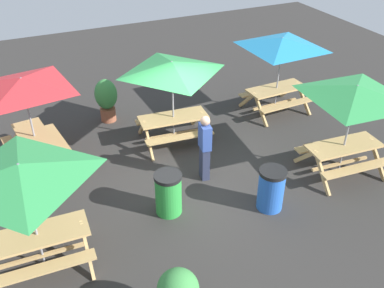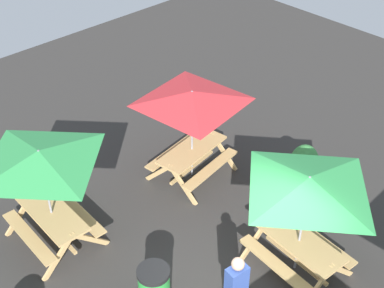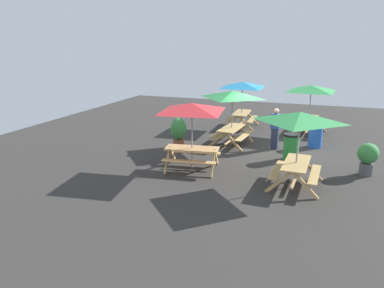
{
  "view_description": "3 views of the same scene",
  "coord_description": "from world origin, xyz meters",
  "px_view_note": "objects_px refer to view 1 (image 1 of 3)",
  "views": [
    {
      "loc": [
        -3.46,
        -7.74,
        6.24
      ],
      "look_at": [
        -0.04,
        -0.2,
        0.9
      ],
      "focal_mm": 40.0,
      "sensor_mm": 36.0,
      "label": 1
    },
    {
      "loc": [
        3.84,
        -4.87,
        8.13
      ],
      "look_at": [
        -3.3,
        1.91,
        0.9
      ],
      "focal_mm": 50.0,
      "sensor_mm": 36.0,
      "label": 2
    },
    {
      "loc": [
        -14.77,
        -2.26,
        4.31
      ],
      "look_at": [
        -3.3,
        1.91,
        0.9
      ],
      "focal_mm": 35.0,
      "sensor_mm": 36.0,
      "label": 3
    }
  ],
  "objects_px": {
    "picnic_table_3": "(281,48)",
    "trash_bin_green": "(168,193)",
    "picnic_table_2": "(355,98)",
    "person_standing": "(205,146)",
    "trash_bin_blue": "(271,189)",
    "picnic_table_0": "(172,73)",
    "picnic_table_1": "(24,90)",
    "potted_plant_1": "(106,98)",
    "picnic_table_4": "(22,179)"
  },
  "relations": [
    {
      "from": "picnic_table_3",
      "to": "trash_bin_green",
      "type": "distance_m",
      "value": 5.69
    },
    {
      "from": "picnic_table_2",
      "to": "person_standing",
      "type": "relative_size",
      "value": 1.69
    },
    {
      "from": "trash_bin_blue",
      "to": "trash_bin_green",
      "type": "height_order",
      "value": "same"
    },
    {
      "from": "picnic_table_0",
      "to": "picnic_table_1",
      "type": "distance_m",
      "value": 3.49
    },
    {
      "from": "picnic_table_1",
      "to": "trash_bin_blue",
      "type": "xyz_separation_m",
      "value": [
        4.33,
        -3.85,
        -1.49
      ]
    },
    {
      "from": "picnic_table_0",
      "to": "person_standing",
      "type": "xyz_separation_m",
      "value": [
        0.04,
        -1.8,
        -1.1
      ]
    },
    {
      "from": "picnic_table_1",
      "to": "person_standing",
      "type": "xyz_separation_m",
      "value": [
        3.5,
        -2.31,
        -1.1
      ]
    },
    {
      "from": "potted_plant_1",
      "to": "picnic_table_3",
      "type": "bearing_deg",
      "value": -17.71
    },
    {
      "from": "picnic_table_0",
      "to": "picnic_table_1",
      "type": "relative_size",
      "value": 0.83
    },
    {
      "from": "potted_plant_1",
      "to": "person_standing",
      "type": "xyz_separation_m",
      "value": [
        1.35,
        -3.68,
        0.15
      ]
    },
    {
      "from": "potted_plant_1",
      "to": "person_standing",
      "type": "distance_m",
      "value": 3.92
    },
    {
      "from": "picnic_table_3",
      "to": "trash_bin_blue",
      "type": "xyz_separation_m",
      "value": [
        -2.6,
        -3.69,
        -1.49
      ]
    },
    {
      "from": "potted_plant_1",
      "to": "picnic_table_1",
      "type": "bearing_deg",
      "value": -147.61
    },
    {
      "from": "potted_plant_1",
      "to": "person_standing",
      "type": "bearing_deg",
      "value": -69.86
    },
    {
      "from": "picnic_table_2",
      "to": "potted_plant_1",
      "type": "bearing_deg",
      "value": 137.24
    },
    {
      "from": "picnic_table_2",
      "to": "picnic_table_3",
      "type": "relative_size",
      "value": 1.0
    },
    {
      "from": "picnic_table_3",
      "to": "trash_bin_blue",
      "type": "height_order",
      "value": "picnic_table_3"
    },
    {
      "from": "potted_plant_1",
      "to": "trash_bin_blue",
      "type": "bearing_deg",
      "value": -67.35
    },
    {
      "from": "picnic_table_2",
      "to": "picnic_table_3",
      "type": "height_order",
      "value": "same"
    },
    {
      "from": "picnic_table_1",
      "to": "potted_plant_1",
      "type": "bearing_deg",
      "value": -65.8
    },
    {
      "from": "picnic_table_0",
      "to": "potted_plant_1",
      "type": "bearing_deg",
      "value": 129.85
    },
    {
      "from": "picnic_table_2",
      "to": "picnic_table_4",
      "type": "relative_size",
      "value": 1.21
    },
    {
      "from": "picnic_table_0",
      "to": "picnic_table_4",
      "type": "distance_m",
      "value": 4.86
    },
    {
      "from": "picnic_table_0",
      "to": "potted_plant_1",
      "type": "xyz_separation_m",
      "value": [
        -1.3,
        1.87,
        -1.26
      ]
    },
    {
      "from": "picnic_table_4",
      "to": "person_standing",
      "type": "height_order",
      "value": "picnic_table_4"
    },
    {
      "from": "picnic_table_0",
      "to": "trash_bin_blue",
      "type": "distance_m",
      "value": 3.77
    },
    {
      "from": "picnic_table_2",
      "to": "picnic_table_4",
      "type": "xyz_separation_m",
      "value": [
        -7.0,
        -0.03,
        0.0
      ]
    },
    {
      "from": "picnic_table_4",
      "to": "trash_bin_green",
      "type": "xyz_separation_m",
      "value": [
        2.67,
        0.4,
        -1.49
      ]
    },
    {
      "from": "potted_plant_1",
      "to": "person_standing",
      "type": "relative_size",
      "value": 0.77
    },
    {
      "from": "picnic_table_3",
      "to": "trash_bin_green",
      "type": "relative_size",
      "value": 2.88
    },
    {
      "from": "picnic_table_0",
      "to": "picnic_table_1",
      "type": "height_order",
      "value": "same"
    },
    {
      "from": "picnic_table_1",
      "to": "picnic_table_4",
      "type": "distance_m",
      "value": 3.5
    },
    {
      "from": "picnic_table_0",
      "to": "person_standing",
      "type": "bearing_deg",
      "value": -83.61
    },
    {
      "from": "picnic_table_0",
      "to": "picnic_table_1",
      "type": "bearing_deg",
      "value": 176.64
    },
    {
      "from": "picnic_table_4",
      "to": "person_standing",
      "type": "distance_m",
      "value": 4.21
    },
    {
      "from": "picnic_table_3",
      "to": "picnic_table_4",
      "type": "xyz_separation_m",
      "value": [
        -7.32,
        -3.32,
        0.0
      ]
    },
    {
      "from": "picnic_table_2",
      "to": "person_standing",
      "type": "bearing_deg",
      "value": 164.41
    },
    {
      "from": "picnic_table_4",
      "to": "trash_bin_blue",
      "type": "bearing_deg",
      "value": -2.47
    },
    {
      "from": "picnic_table_1",
      "to": "trash_bin_green",
      "type": "relative_size",
      "value": 2.86
    },
    {
      "from": "picnic_table_3",
      "to": "trash_bin_blue",
      "type": "bearing_deg",
      "value": -127.22
    },
    {
      "from": "picnic_table_3",
      "to": "trash_bin_green",
      "type": "height_order",
      "value": "picnic_table_3"
    },
    {
      "from": "picnic_table_0",
      "to": "trash_bin_green",
      "type": "distance_m",
      "value": 3.2
    },
    {
      "from": "picnic_table_4",
      "to": "trash_bin_green",
      "type": "relative_size",
      "value": 2.38
    },
    {
      "from": "person_standing",
      "to": "trash_bin_green",
      "type": "bearing_deg",
      "value": -50.12
    },
    {
      "from": "picnic_table_1",
      "to": "trash_bin_green",
      "type": "xyz_separation_m",
      "value": [
        2.28,
        -3.08,
        -1.49
      ]
    },
    {
      "from": "picnic_table_1",
      "to": "picnic_table_3",
      "type": "distance_m",
      "value": 6.93
    },
    {
      "from": "trash_bin_blue",
      "to": "potted_plant_1",
      "type": "distance_m",
      "value": 5.66
    },
    {
      "from": "picnic_table_2",
      "to": "picnic_table_4",
      "type": "bearing_deg",
      "value": -175.31
    },
    {
      "from": "trash_bin_blue",
      "to": "picnic_table_4",
      "type": "bearing_deg",
      "value": 175.46
    },
    {
      "from": "picnic_table_1",
      "to": "picnic_table_2",
      "type": "xyz_separation_m",
      "value": [
        6.61,
        -3.44,
        0.0
      ]
    }
  ]
}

